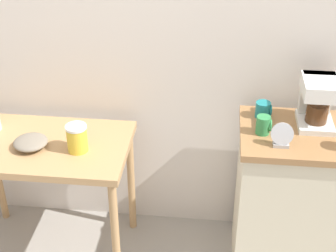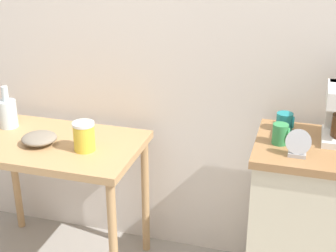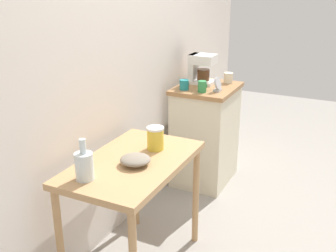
{
  "view_description": "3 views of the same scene",
  "coord_description": "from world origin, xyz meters",
  "px_view_note": "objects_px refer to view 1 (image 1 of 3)",
  "views": [
    {
      "loc": [
        0.34,
        -2.19,
        2.27
      ],
      "look_at": [
        0.1,
        -0.01,
        0.94
      ],
      "focal_mm": 54.62,
      "sensor_mm": 36.0,
      "label": 1
    },
    {
      "loc": [
        0.66,
        -2.08,
        1.87
      ],
      "look_at": [
        0.05,
        0.03,
        0.93
      ],
      "focal_mm": 53.15,
      "sensor_mm": 36.0,
      "label": 2
    },
    {
      "loc": [
        -2.51,
        -1.16,
        1.82
      ],
      "look_at": [
        -0.08,
        0.03,
        0.82
      ],
      "focal_mm": 43.83,
      "sensor_mm": 36.0,
      "label": 3
    }
  ],
  "objects_px": {
    "coffee_maker": "(318,99)",
    "canister_enamel": "(77,138)",
    "table_clock": "(282,136)",
    "mug_dark_teal": "(263,110)",
    "bowl_stoneware": "(31,142)",
    "mug_tall_green": "(264,125)"
  },
  "relations": [
    {
      "from": "coffee_maker",
      "to": "table_clock",
      "type": "distance_m",
      "value": 0.31
    },
    {
      "from": "table_clock",
      "to": "canister_enamel",
      "type": "bearing_deg",
      "value": 177.44
    },
    {
      "from": "mug_dark_teal",
      "to": "coffee_maker",
      "type": "bearing_deg",
      "value": -8.04
    },
    {
      "from": "bowl_stoneware",
      "to": "canister_enamel",
      "type": "distance_m",
      "value": 0.26
    },
    {
      "from": "bowl_stoneware",
      "to": "canister_enamel",
      "type": "height_order",
      "value": "canister_enamel"
    },
    {
      "from": "coffee_maker",
      "to": "table_clock",
      "type": "xyz_separation_m",
      "value": [
        -0.19,
        -0.24,
        -0.09
      ]
    },
    {
      "from": "coffee_maker",
      "to": "mug_dark_teal",
      "type": "height_order",
      "value": "coffee_maker"
    },
    {
      "from": "mug_tall_green",
      "to": "canister_enamel",
      "type": "bearing_deg",
      "value": -176.37
    },
    {
      "from": "canister_enamel",
      "to": "mug_tall_green",
      "type": "height_order",
      "value": "mug_tall_green"
    },
    {
      "from": "mug_dark_teal",
      "to": "table_clock",
      "type": "relative_size",
      "value": 0.7
    },
    {
      "from": "coffee_maker",
      "to": "mug_dark_teal",
      "type": "xyz_separation_m",
      "value": [
        -0.26,
        0.04,
        -0.1
      ]
    },
    {
      "from": "bowl_stoneware",
      "to": "canister_enamel",
      "type": "bearing_deg",
      "value": 0.2
    },
    {
      "from": "bowl_stoneware",
      "to": "table_clock",
      "type": "distance_m",
      "value": 1.3
    },
    {
      "from": "mug_tall_green",
      "to": "mug_dark_teal",
      "type": "xyz_separation_m",
      "value": [
        0.01,
        0.17,
        -0.01
      ]
    },
    {
      "from": "coffee_maker",
      "to": "canister_enamel",
      "type": "bearing_deg",
      "value": -171.18
    },
    {
      "from": "mug_tall_green",
      "to": "coffee_maker",
      "type": "bearing_deg",
      "value": 25.53
    },
    {
      "from": "mug_dark_teal",
      "to": "bowl_stoneware",
      "type": "bearing_deg",
      "value": -169.38
    },
    {
      "from": "canister_enamel",
      "to": "table_clock",
      "type": "bearing_deg",
      "value": -2.56
    },
    {
      "from": "mug_tall_green",
      "to": "table_clock",
      "type": "relative_size",
      "value": 0.79
    },
    {
      "from": "canister_enamel",
      "to": "coffee_maker",
      "type": "distance_m",
      "value": 1.25
    },
    {
      "from": "bowl_stoneware",
      "to": "table_clock",
      "type": "relative_size",
      "value": 1.49
    },
    {
      "from": "bowl_stoneware",
      "to": "mug_dark_teal",
      "type": "bearing_deg",
      "value": 10.62
    }
  ]
}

